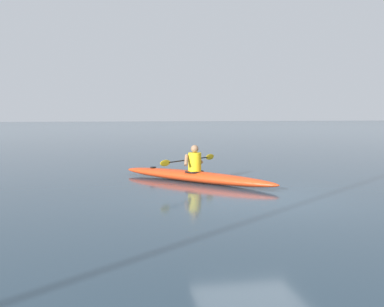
% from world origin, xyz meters
% --- Properties ---
extents(ground_plane, '(160.00, 160.00, 0.00)m').
position_xyz_m(ground_plane, '(0.00, 0.00, 0.00)').
color(ground_plane, '#283D4C').
extents(kayak, '(3.96, 4.21, 0.31)m').
position_xyz_m(kayak, '(0.86, -2.54, 0.15)').
color(kayak, red).
rests_on(kayak, ground).
extents(kayaker, '(1.82, 1.69, 0.73)m').
position_xyz_m(kayaker, '(0.87, -2.56, 0.61)').
color(kayaker, yellow).
rests_on(kayaker, kayak).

